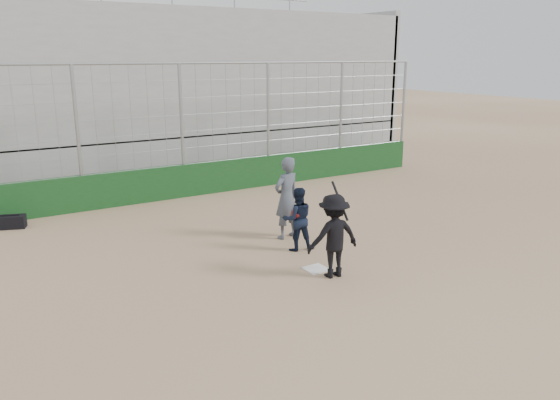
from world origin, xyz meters
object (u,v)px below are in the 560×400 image
umpire (286,202)px  batter_at_plate (333,236)px  catcher_crouched (298,229)px  equipment_bag (9,222)px

umpire → batter_at_plate: bearing=67.7°
umpire → catcher_crouched: bearing=62.1°
batter_at_plate → umpire: (0.47, 2.45, 0.05)m
umpire → equipment_bag: umpire is taller
batter_at_plate → umpire: batter_at_plate is taller
catcher_crouched → umpire: (0.26, 0.86, 0.39)m
batter_at_plate → catcher_crouched: batter_at_plate is taller
batter_at_plate → catcher_crouched: 1.64m
batter_at_plate → catcher_crouched: bearing=82.3°
batter_at_plate → umpire: 2.50m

